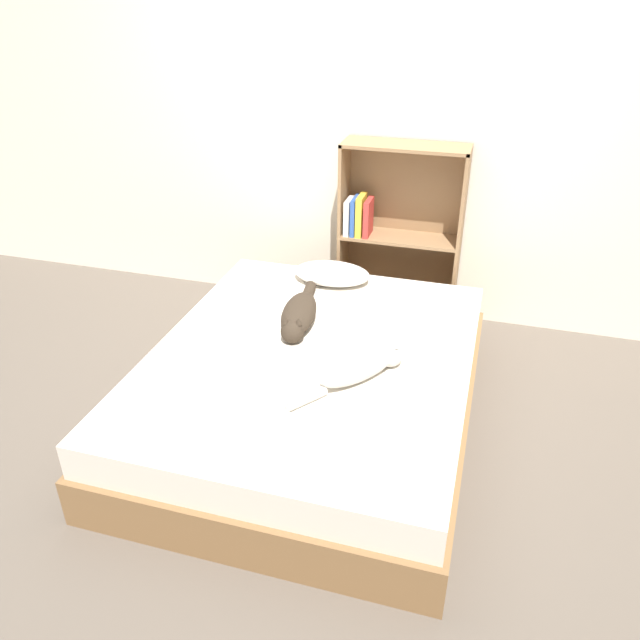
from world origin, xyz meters
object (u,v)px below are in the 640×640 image
(cat_light, at_px, (363,364))
(cat_dark, at_px, (299,315))
(bookshelf, at_px, (397,232))
(bed, at_px, (312,387))
(pillow, at_px, (332,273))

(cat_light, xyz_separation_m, cat_dark, (-0.43, 0.38, -0.01))
(cat_dark, distance_m, bookshelf, 1.04)
(bed, bearing_deg, pillow, 98.30)
(cat_dark, bearing_deg, cat_light, 40.87)
(bed, distance_m, bookshelf, 1.29)
(cat_light, relative_size, cat_dark, 0.86)
(bed, relative_size, bookshelf, 1.69)
(bed, distance_m, cat_dark, 0.38)
(bookshelf, bearing_deg, cat_light, -85.89)
(bed, height_order, cat_dark, cat_dark)
(pillow, bearing_deg, bookshelf, 54.45)
(bed, relative_size, pillow, 4.27)
(pillow, height_order, bookshelf, bookshelf)
(pillow, xyz_separation_m, bookshelf, (0.31, 0.43, 0.13))
(bed, height_order, cat_light, cat_light)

